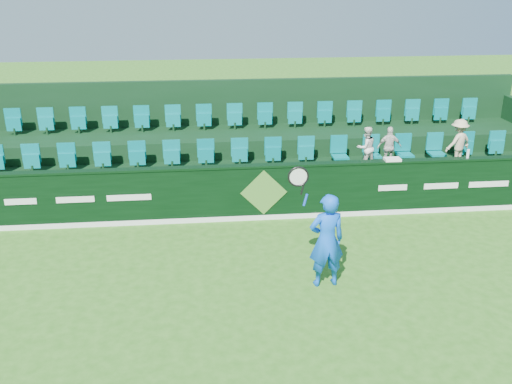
{
  "coord_description": "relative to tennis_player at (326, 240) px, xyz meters",
  "views": [
    {
      "loc": [
        -1.44,
        -8.41,
        5.57
      ],
      "look_at": [
        -0.29,
        2.8,
        1.15
      ],
      "focal_mm": 40.0,
      "sensor_mm": 36.0,
      "label": 1
    }
  ],
  "objects": [
    {
      "name": "towel",
      "position": [
        2.26,
        3.17,
        0.45
      ],
      "size": [
        0.38,
        0.25,
        0.06
      ],
      "primitive_type": "cube",
      "color": "white",
      "rests_on": "sponsor_hoarding"
    },
    {
      "name": "tennis_player",
      "position": [
        0.0,
        0.0,
        0.0
      ],
      "size": [
        1.16,
        0.51,
        2.45
      ],
      "color": "blue",
      "rests_on": "ground"
    },
    {
      "name": "seat_row_back",
      "position": [
        -0.8,
        6.47,
        0.67
      ],
      "size": [
        13.5,
        0.5,
        0.6
      ],
      "primitive_type": "cube",
      "color": "#027073",
      "rests_on": "stand_tier_back"
    },
    {
      "name": "drinks_bottle",
      "position": [
        4.11,
        3.17,
        0.53
      ],
      "size": [
        0.07,
        0.07,
        0.21
      ],
      "primitive_type": "cylinder",
      "color": "silver",
      "rests_on": "sponsor_hoarding"
    },
    {
      "name": "stand_tier_front",
      "position": [
        -0.8,
        4.27,
        -0.53
      ],
      "size": [
        16.0,
        2.0,
        0.8
      ],
      "primitive_type": "cube",
      "color": "black",
      "rests_on": "ground"
    },
    {
      "name": "ground",
      "position": [
        -0.8,
        -0.83,
        -0.93
      ],
      "size": [
        60.0,
        60.0,
        0.0
      ],
      "primitive_type": "plane",
      "color": "#296417",
      "rests_on": "ground"
    },
    {
      "name": "stand_tier_back",
      "position": [
        -0.8,
        6.17,
        -0.28
      ],
      "size": [
        16.0,
        1.8,
        1.3
      ],
      "primitive_type": "cube",
      "color": "black",
      "rests_on": "ground"
    },
    {
      "name": "spectator_right",
      "position": [
        4.38,
        4.29,
        0.48
      ],
      "size": [
        0.9,
        0.72,
        1.21
      ],
      "primitive_type": "imported",
      "rotation": [
        0.0,
        0.0,
        3.55
      ],
      "color": "beige",
      "rests_on": "stand_tier_front"
    },
    {
      "name": "seat_row_front",
      "position": [
        -0.8,
        4.67,
        0.17
      ],
      "size": [
        13.5,
        0.5,
        0.6
      ],
      "primitive_type": "cube",
      "color": "#027073",
      "rests_on": "stand_tier_front"
    },
    {
      "name": "stand_rear",
      "position": [
        -0.8,
        6.61,
        0.29
      ],
      "size": [
        16.0,
        4.1,
        2.6
      ],
      "color": "black",
      "rests_on": "ground"
    },
    {
      "name": "spectator_middle",
      "position": [
        2.56,
        4.29,
        0.4
      ],
      "size": [
        0.63,
        0.29,
        1.06
      ],
      "primitive_type": "imported",
      "rotation": [
        0.0,
        0.0,
        3.1
      ],
      "color": "silver",
      "rests_on": "stand_tier_front"
    },
    {
      "name": "spectator_left",
      "position": [
        1.95,
        4.29,
        0.41
      ],
      "size": [
        0.62,
        0.55,
        1.08
      ],
      "primitive_type": "imported",
      "rotation": [
        0.0,
        0.0,
        3.45
      ],
      "color": "white",
      "rests_on": "stand_tier_front"
    },
    {
      "name": "sponsor_hoarding",
      "position": [
        -0.8,
        3.17,
        -0.26
      ],
      "size": [
        16.0,
        0.25,
        1.35
      ],
      "color": "black",
      "rests_on": "ground"
    }
  ]
}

